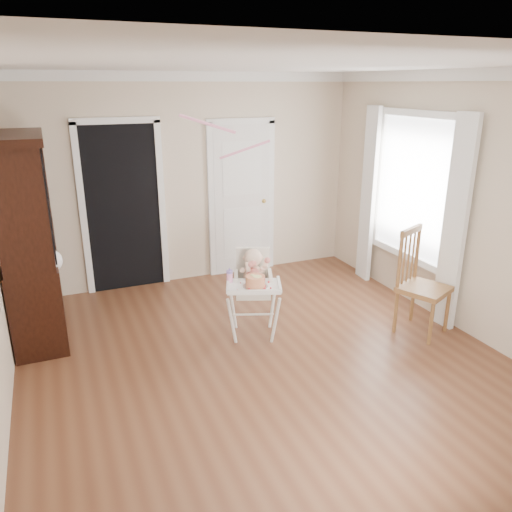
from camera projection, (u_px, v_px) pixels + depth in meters
name	position (u px, v px, depth m)	size (l,w,h in m)	color
floor	(268.00, 364.00, 4.80)	(5.00, 5.00, 0.00)	brown
ceiling	(270.00, 64.00, 3.92)	(5.00, 5.00, 0.00)	white
wall_back	(191.00, 181.00, 6.54)	(4.50, 4.50, 0.00)	beige
wall_right	(466.00, 206.00, 5.18)	(5.00, 5.00, 0.00)	beige
crown_molding	(270.00, 73.00, 3.94)	(4.50, 5.00, 0.12)	white
doorway	(123.00, 205.00, 6.28)	(1.06, 0.05, 2.22)	black
closet_door	(242.00, 201.00, 6.88)	(0.96, 0.09, 2.13)	white
window_right	(410.00, 197.00, 5.87)	(0.13, 1.84, 2.30)	white
high_chair	(253.00, 284.00, 5.17)	(0.74, 0.82, 0.96)	white
baby	(253.00, 270.00, 5.15)	(0.27, 0.27, 0.44)	beige
cake	(255.00, 281.00, 4.89)	(0.25, 0.25, 0.12)	silver
sippy_cup	(230.00, 276.00, 5.00)	(0.07, 0.07, 0.16)	#FE9BD0
china_cabinet	(29.00, 241.00, 5.02)	(0.56, 1.25, 2.12)	black
dining_chair	(421.00, 286.00, 5.29)	(0.61, 0.61, 1.14)	brown
streamer	(207.00, 124.00, 4.11)	(0.03, 0.50, 0.02)	pink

